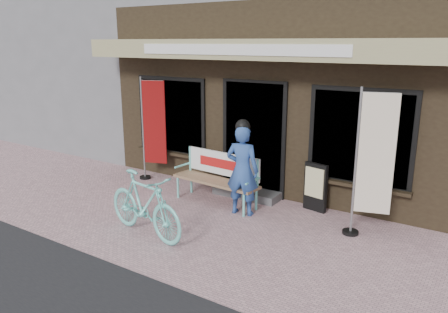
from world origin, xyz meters
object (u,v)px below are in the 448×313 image
Objects in this scene: bench at (219,174)px; person at (242,168)px; menu_stand at (315,187)px; nobori_cream at (372,162)px; bicycle at (144,205)px; nobori_red at (153,128)px.

person is at bearing -15.94° from bench.
nobori_cream is at bearing -16.02° from menu_stand.
bench is at bearing -149.27° from menu_stand.
bicycle is 2.97m from menu_stand.
bicycle is 1.93× the size of menu_stand.
nobori_cream is (2.84, 1.82, 0.67)m from bicycle.
bench is at bearing 148.71° from person.
bench is 2.03× the size of menu_stand.
person is at bearing -32.73° from nobori_red.
bicycle is 0.76× the size of nobori_red.
bicycle is at bearing -90.29° from bench.
bicycle is at bearing -127.88° from person.
nobori_red reaches higher than bench.
person is 1.77m from bicycle.
person is (0.64, -0.24, 0.27)m from bench.
bicycle is (-0.15, -1.79, -0.05)m from bench.
menu_stand is (1.00, 0.81, -0.37)m from person.
nobori_cream reaches higher than bench.
person is at bearing -129.33° from menu_stand.
bicycle reaches higher than bench.
nobori_cream is at bearing 5.04° from bench.
person is at bearing 171.19° from nobori_cream.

